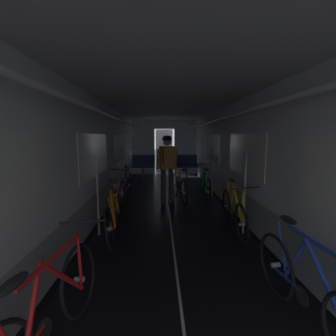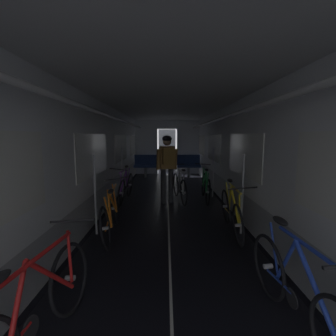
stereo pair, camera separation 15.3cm
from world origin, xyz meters
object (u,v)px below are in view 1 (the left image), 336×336
bench_seat_far_right (186,164)px  bicycle_blue (307,290)px  bicycle_white_in_aisle (179,187)px  bicycle_orange (113,215)px  bicycle_green (205,186)px  bicycle_purple (125,187)px  bench_seat_far_left (143,164)px  person_cyclist_aisle (167,162)px  bicycle_yellow (234,211)px  bicycle_red (49,314)px

bench_seat_far_right → bicycle_blue: 8.15m
bench_seat_far_right → bicycle_white_in_aisle: size_ratio=0.58×
bench_seat_far_right → bicycle_orange: 6.35m
bicycle_green → bicycle_purple: bearing=-179.2°
bench_seat_far_left → bench_seat_far_right: (1.80, 0.00, 0.00)m
bench_seat_far_left → person_cyclist_aisle: person_cyclist_aisle is taller
bench_seat_far_left → bicycle_yellow: bearing=-71.3°
bench_seat_far_left → bicycle_orange: (-0.11, -6.05, -0.19)m
bench_seat_far_left → bicycle_purple: bearing=-93.3°
bench_seat_far_right → person_cyclist_aisle: 4.16m
bench_seat_far_right → bicycle_green: 3.73m
bicycle_yellow → bicycle_red: (-2.14, -2.42, -0.00)m
bicycle_purple → bicycle_yellow: bearing=-44.4°
bicycle_orange → bicycle_white_in_aisle: size_ratio=1.01×
bench_seat_far_left → bench_seat_far_right: 1.80m
bicycle_orange → bench_seat_far_right: bearing=72.5°
bicycle_orange → bicycle_purple: bicycle_orange is taller
bicycle_purple → person_cyclist_aisle: person_cyclist_aisle is taller
bicycle_orange → bicycle_blue: bicycle_orange is taller
bicycle_yellow → bicycle_white_in_aisle: (-0.79, 2.16, 0.00)m
bicycle_yellow → bicycle_purple: bearing=135.6°
bicycle_green → bench_seat_far_left: bearing=117.2°
bicycle_purple → bicycle_green: bearing=0.8°
bicycle_yellow → bicycle_green: bearing=92.4°
bicycle_white_in_aisle → bench_seat_far_right: bearing=81.1°
bicycle_red → bicycle_green: bearing=66.1°
bicycle_yellow → bicycle_purple: 3.11m
bench_seat_far_right → bench_seat_far_left: bearing=180.0°
bicycle_red → bicycle_white_in_aisle: (1.35, 4.59, 0.00)m
bench_seat_far_right → bicycle_orange: bearing=-107.5°
bicycle_purple → person_cyclist_aisle: bearing=-14.2°
person_cyclist_aisle → bicycle_yellow: bearing=-59.4°
bicycle_red → person_cyclist_aisle: person_cyclist_aisle is taller
bench_seat_far_left → person_cyclist_aisle: (0.88, -4.03, 0.50)m
bicycle_orange → person_cyclist_aisle: size_ratio=0.98×
bench_seat_far_left → bicycle_white_in_aisle: (1.21, -3.76, -0.18)m
bench_seat_far_left → person_cyclist_aisle: size_ratio=0.57×
bench_seat_far_left → bicycle_red: 8.35m
bench_seat_far_left → bicycle_blue: 8.38m
bicycle_blue → bench_seat_far_right: bearing=91.2°
bicycle_green → person_cyclist_aisle: size_ratio=0.98×
bicycle_yellow → person_cyclist_aisle: 2.31m
bicycle_blue → bicycle_white_in_aisle: bearing=99.7°
bench_seat_far_right → bicycle_purple: (-2.02, -3.75, -0.19)m
bicycle_red → bicycle_white_in_aisle: bicycle_red is taller
bicycle_orange → bicycle_red: size_ratio=1.00×
bench_seat_far_right → bicycle_yellow: (0.20, -5.93, -0.18)m
person_cyclist_aisle → bicycle_white_in_aisle: size_ratio=1.03×
bench_seat_far_right → bicycle_purple: bench_seat_far_right is taller
bicycle_red → bicycle_blue: (2.10, 0.21, 0.00)m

